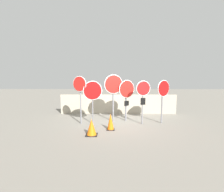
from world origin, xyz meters
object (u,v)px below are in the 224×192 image
object	(u,v)px
stop_sign_5	(163,92)
traffic_cone_0	(91,127)
stop_sign_4	(143,93)
stop_sign_0	(80,89)
stop_sign_3	(127,93)
stop_sign_1	(93,92)
stop_sign_2	(113,88)
traffic_cone_1	(111,122)

from	to	relation	value
stop_sign_5	traffic_cone_0	size ratio (longest dim) A/B	3.26
stop_sign_4	stop_sign_5	xyz separation A→B (m)	(0.98, 0.17, 0.01)
stop_sign_0	stop_sign_3	world-z (taller)	stop_sign_0
stop_sign_4	traffic_cone_0	distance (m)	2.95
stop_sign_1	stop_sign_2	size ratio (longest dim) A/B	0.87
stop_sign_2	traffic_cone_1	bearing A→B (deg)	-114.33
stop_sign_1	stop_sign_5	xyz separation A→B (m)	(3.32, 0.17, -0.01)
stop_sign_4	stop_sign_3	bearing A→B (deg)	125.34
stop_sign_5	traffic_cone_0	bearing A→B (deg)	174.34
stop_sign_2	traffic_cone_1	size ratio (longest dim) A/B	3.31
stop_sign_0	stop_sign_5	bearing A→B (deg)	26.49
stop_sign_5	traffic_cone_1	bearing A→B (deg)	168.60
stop_sign_3	traffic_cone_0	world-z (taller)	stop_sign_3
stop_sign_0	stop_sign_5	distance (m)	3.93
stop_sign_0	traffic_cone_0	xyz separation A→B (m)	(0.72, -1.55, -1.36)
stop_sign_4	traffic_cone_0	bearing A→B (deg)	-160.79
stop_sign_3	stop_sign_4	distance (m)	0.94
stop_sign_4	traffic_cone_1	world-z (taller)	stop_sign_4
stop_sign_0	traffic_cone_0	bearing A→B (deg)	-40.69
stop_sign_0	traffic_cone_1	distance (m)	2.14
stop_sign_0	stop_sign_2	xyz separation A→B (m)	(1.57, 0.38, -0.00)
stop_sign_2	traffic_cone_0	distance (m)	2.50
traffic_cone_0	traffic_cone_1	world-z (taller)	traffic_cone_1
stop_sign_2	stop_sign_0	bearing A→B (deg)	174.86
stop_sign_3	stop_sign_2	bearing A→B (deg)	166.53
stop_sign_4	stop_sign_1	bearing A→B (deg)	164.72
stop_sign_2	stop_sign_5	distance (m)	2.37
stop_sign_0	stop_sign_2	bearing A→B (deg)	37.93
stop_sign_5	traffic_cone_1	world-z (taller)	stop_sign_5
stop_sign_0	stop_sign_3	distance (m)	2.31
stop_sign_1	stop_sign_3	world-z (taller)	stop_sign_3
stop_sign_3	stop_sign_0	bearing A→B (deg)	164.54
stop_sign_0	traffic_cone_0	size ratio (longest dim) A/B	3.55
stop_sign_1	stop_sign_2	xyz separation A→B (m)	(0.97, 0.40, 0.16)
stop_sign_5	traffic_cone_1	distance (m)	2.91
stop_sign_4	stop_sign_5	world-z (taller)	stop_sign_5
stop_sign_5	traffic_cone_1	size ratio (longest dim) A/B	2.95
stop_sign_3	stop_sign_4	world-z (taller)	stop_sign_3
stop_sign_0	stop_sign_3	size ratio (longest dim) A/B	1.10
stop_sign_0	traffic_cone_1	world-z (taller)	stop_sign_0
stop_sign_3	traffic_cone_0	distance (m)	2.82
stop_sign_0	stop_sign_3	bearing A→B (deg)	38.77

